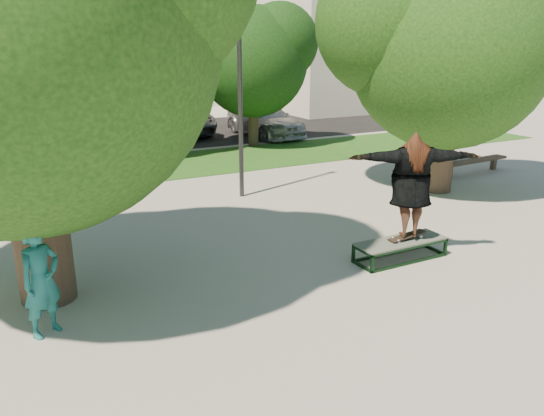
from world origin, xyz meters
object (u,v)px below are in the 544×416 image
bystander (41,280)px  bench (473,162)px  car_dark (102,124)px  tree_right (446,35)px  car_silver_a (16,131)px  car_grey (171,117)px  grind_box (400,250)px  car_silver_b (264,120)px  tree_left (2,2)px  lamppost (240,75)px

bystander → bench: size_ratio=0.57×
bench → car_dark: (-9.00, 12.03, 0.28)m
tree_right → car_silver_a: bearing=131.2°
bystander → car_grey: (6.84, 16.01, -0.06)m
grind_box → car_grey: 16.25m
bystander → car_grey: 17.41m
tree_right → car_dark: size_ratio=1.68×
car_silver_b → car_grey: bearing=141.7°
tree_right → grind_box: (-4.10, -3.42, -3.90)m
tree_left → bench: 13.74m
bench → car_grey: bearing=113.2°
car_grey → car_silver_b: bearing=-41.7°
tree_right → car_grey: 13.67m
grind_box → car_silver_a: bearing=111.3°
tree_left → grind_box: tree_left is taller
lamppost → car_dark: size_ratio=1.58×
tree_left → car_silver_a: size_ratio=1.47×
tree_right → car_grey: bearing=104.9°
lamppost → car_grey: lamppost is taller
lamppost → car_silver_a: 10.76m
grind_box → car_dark: car_dark is taller
car_silver_a → car_dark: 3.82m
lamppost → car_silver_a: bearing=117.8°
tree_left → bench: tree_left is taller
car_silver_b → grind_box: bearing=-110.7°
tree_right → car_silver_b: tree_right is taller
grind_box → car_silver_b: size_ratio=0.38×
bystander → car_dark: bearing=45.1°
car_silver_a → grind_box: bearing=-60.5°
tree_right → lamppost: (-4.92, 1.92, -0.94)m
tree_right → car_dark: tree_right is taller
tree_right → bench: bearing=20.0°
bystander → car_silver_b: bearing=21.2°
bystander → car_silver_a: bearing=56.6°
tree_left → bystander: bearing=-92.2°
car_grey → car_silver_b: (3.50, -2.39, -0.06)m
lamppost → car_grey: 11.26m
car_silver_b → bystander: bearing=-131.1°
bench → car_silver_b: bearing=101.2°
grind_box → car_silver_a: 15.72m
lamppost → grind_box: bearing=-81.3°
lamppost → bench: (7.50, -0.97, -2.79)m
bench → car_silver_a: (-12.39, 10.27, 0.46)m
grind_box → car_silver_b: 14.46m
grind_box → tree_left: bearing=166.8°
bystander → car_silver_a: car_silver_a is taller
car_dark → car_silver_b: size_ratio=0.82×
car_dark → car_silver_b: bearing=-27.7°
tree_right → bench: 4.64m
tree_left → car_dark: size_ratio=1.84×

